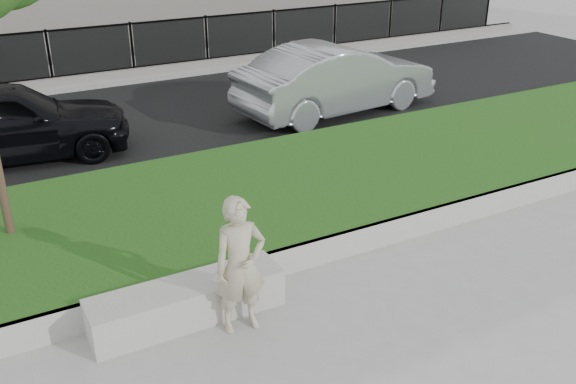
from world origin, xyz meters
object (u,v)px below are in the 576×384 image
stone_bench (187,302)px  car_silver (336,79)px  book (220,278)px  car_dark (6,122)px  man (240,266)px

stone_bench → car_silver: 8.53m
stone_bench → book: size_ratio=11.22×
book → car_dark: bearing=69.8°
man → car_dark: bearing=108.0°
car_silver → book: bearing=131.4°
car_silver → man: bearing=133.6°
stone_bench → man: (0.51, -0.46, 0.61)m
car_dark → man: bearing=-159.1°
stone_bench → car_silver: size_ratio=0.49×
stone_bench → car_silver: bearing=45.3°
man → car_dark: size_ratio=0.38×
stone_bench → book: 0.49m
stone_bench → man: 0.92m
car_dark → book: bearing=-159.1°
man → book: size_ratio=8.03×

